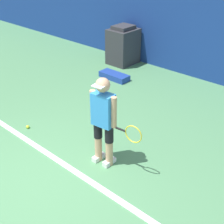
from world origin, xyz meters
TOP-DOWN VIEW (x-y plane):
  - ground_plane at (0.00, 0.00)m, footprint 24.00×24.00m
  - back_wall at (0.00, 5.36)m, footprint 24.00×0.10m
  - court_baseline at (0.00, 0.62)m, footprint 21.60×0.10m
  - tennis_player at (0.39, 1.12)m, footprint 0.93×0.30m
  - tennis_ball at (-1.43, 0.87)m, footprint 0.07×0.07m
  - covered_chair at (-2.39, 4.86)m, footprint 0.68×0.79m
  - equipment_bag at (-1.80, 3.82)m, footprint 0.82×0.34m

SIDE VIEW (x-z plane):
  - ground_plane at x=0.00m, z-range 0.00..0.00m
  - court_baseline at x=0.00m, z-range 0.00..0.01m
  - tennis_ball at x=-1.43m, z-range 0.00..0.07m
  - equipment_bag at x=-1.80m, z-range 0.00..0.15m
  - covered_chair at x=-2.39m, z-range -0.02..1.08m
  - tennis_player at x=0.39m, z-range 0.08..1.58m
  - back_wall at x=0.00m, z-range 0.00..2.81m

